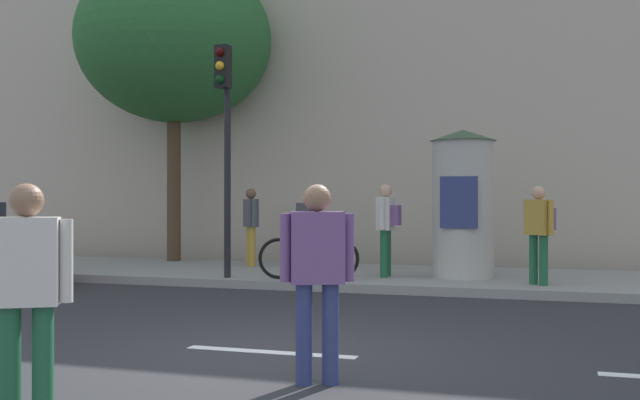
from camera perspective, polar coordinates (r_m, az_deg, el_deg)
The scene contains 14 objects.
ground_plane at distance 7.91m, azimuth -3.69°, elevation -11.17°, with size 80.00×80.00×0.00m, color #2B2B2D.
sidewalk_curb at distance 14.57m, azimuth 6.60°, elevation -5.75°, with size 36.00×4.00×0.15m, color gray.
lane_markings at distance 7.91m, azimuth -3.69°, elevation -11.14°, with size 25.80×0.16×0.01m.
building_backdrop at distance 19.74m, azimuth 9.52°, elevation 10.30°, with size 36.00×5.00×10.14m, color #B7A893.
traffic_light at distance 13.81m, azimuth -7.06°, elevation 5.79°, with size 0.24×0.45×4.11m.
poster_column at distance 14.00m, azimuth 10.53°, elevation -0.18°, with size 1.19×1.19×2.64m.
street_tree at distance 18.22m, azimuth -10.75°, elevation 11.53°, with size 4.43×4.43×6.93m.
pedestrian_in_light_jacket at distance 6.41m, azimuth -0.21°, elevation -4.97°, with size 0.58×0.40×1.66m.
pedestrian_near_pole at distance 5.51m, azimuth -20.87°, elevation -5.98°, with size 0.52×0.42×1.64m.
pedestrian_with_backpack at distance 15.98m, azimuth -0.99°, elevation -1.73°, with size 0.53×0.51×1.53m.
pedestrian_in_red_top at distance 13.94m, azimuth 4.96°, elevation -1.57°, with size 0.39×0.66×1.67m.
pedestrian_with_bag at distance 16.22m, azimuth -5.13°, elevation -1.56°, with size 0.43×0.46×1.63m.
pedestrian_in_dark_shirt at distance 13.06m, azimuth 15.92°, elevation -1.87°, with size 0.52×0.52×1.61m.
bicycle_leaning at distance 13.50m, azimuth -0.84°, elevation -4.23°, with size 1.73×0.51×1.09m.
Camera 1 is at (2.87, -7.21, 1.53)m, focal length 43.29 mm.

